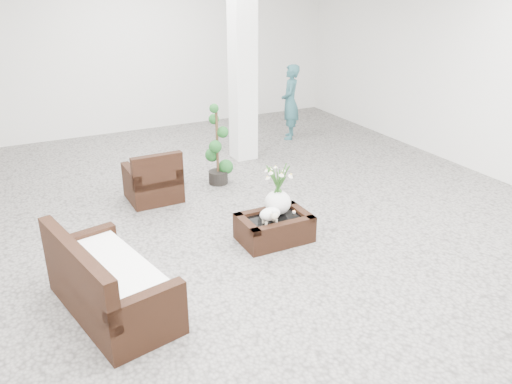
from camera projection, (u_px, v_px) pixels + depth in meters
name	position (u px, v px, depth m)	size (l,w,h in m)	color
ground	(253.00, 232.00, 6.93)	(11.00, 11.00, 0.00)	gray
column	(243.00, 62.00, 9.04)	(0.40, 0.40, 3.50)	white
coffee_table	(274.00, 229.00, 6.67)	(0.90, 0.60, 0.31)	black
sheep_figurine	(270.00, 215.00, 6.43)	(0.28, 0.23, 0.21)	white
planter_narcissus	(278.00, 185.00, 6.57)	(0.44, 0.44, 0.80)	white
tealight	(294.00, 212.00, 6.74)	(0.04, 0.04, 0.03)	white
armchair	(152.00, 174.00, 7.79)	(0.75, 0.72, 0.80)	black
loveseat	(111.00, 274.00, 5.17)	(1.61, 0.78, 0.86)	black
topiary	(217.00, 145.00, 8.27)	(0.35, 0.35, 1.31)	#17491B
shopper	(290.00, 102.00, 10.56)	(0.55, 0.36, 1.51)	#2D5E66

